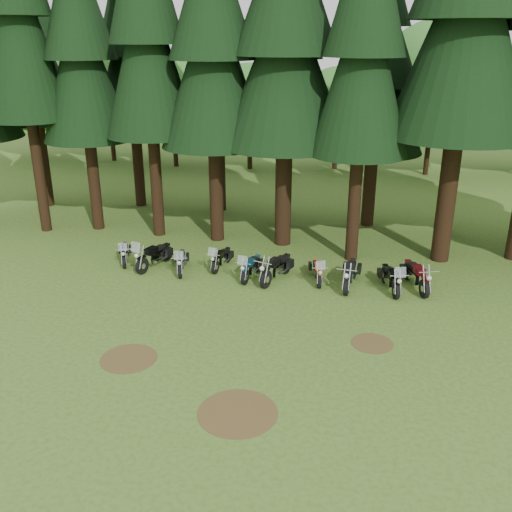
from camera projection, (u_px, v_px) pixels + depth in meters
The scene contains 31 objects.
ground at pixel (236, 337), 19.20m from camera, with size 120.00×120.00×0.00m, color #3B601B.
pine_front_2 at pixel (78, 30), 26.46m from camera, with size 4.32×4.32×16.22m.
pine_front_3 at pixel (145, 10), 25.22m from camera, with size 4.32×4.32×17.57m.
pine_front_4 at pixel (212, 28), 24.82m from camera, with size 4.95×4.95×16.33m.
pine_front_5 at pixel (286, 22), 24.16m from camera, with size 5.81×5.81×16.72m.
pine_front_6 at pixel (366, 20), 22.23m from camera, with size 4.15×4.15×16.75m.
pine_back_0 at pixel (23, 18), 30.29m from camera, with size 5.00×5.00×17.21m.
pine_back_1 at pixel (128, 30), 30.49m from camera, with size 4.52×4.52×16.22m.
pine_back_2 at pixel (216, 29), 29.61m from camera, with size 4.85×4.85×16.30m.
pine_back_3 at pixel (288, 30), 27.55m from camera, with size 4.35×4.35×16.20m.
pine_back_4 at pixel (379, 62), 27.53m from camera, with size 4.94×4.94×13.78m.
pine_back_5 at pixel (472, 28), 25.87m from camera, with size 3.94×3.94×16.33m.
decid_0 at pixel (34, 84), 44.24m from camera, with size 8.00×7.78×10.00m.
decid_1 at pixel (110, 86), 43.58m from camera, with size 7.91×7.69×9.88m.
decid_2 at pixel (176, 100), 41.96m from camera, with size 6.72×6.53×8.40m.
decid_3 at pixel (253, 108), 41.37m from camera, with size 6.12×5.95×7.65m.
decid_4 at pixel (341, 110), 41.33m from camera, with size 5.93×5.76×7.41m.
decid_5 at pixel (441, 86), 38.84m from camera, with size 8.45×8.21×10.56m.
dirt_patch_0 at pixel (129, 358), 17.94m from camera, with size 1.80×1.80×0.01m, color #4C3D1E.
dirt_patch_1 at pixel (372, 343), 18.81m from camera, with size 1.40×1.40×0.01m, color #4C3D1E.
dirt_patch_2 at pixel (238, 413), 15.36m from camera, with size 2.20×2.20×0.01m, color #4C3D1E.
motorcycle_0 at pixel (125, 254), 25.33m from camera, with size 0.97×1.95×1.26m.
motorcycle_1 at pixel (154, 256), 24.77m from camera, with size 1.03×2.39×1.53m.
motorcycle_2 at pixel (181, 262), 24.34m from camera, with size 0.77×2.07×1.31m.
motorcycle_3 at pixel (221, 259), 24.74m from camera, with size 0.53×2.01×1.26m.
motorcycle_4 at pixel (251, 268), 23.73m from camera, with size 0.57×2.15×1.35m.
motorcycle_5 at pixel (276, 269), 23.46m from camera, with size 0.95×2.38×1.00m.
motorcycle_6 at pixel (317, 271), 23.42m from camera, with size 0.68×2.02×1.27m.
motorcycle_7 at pixel (350, 275), 22.90m from camera, with size 0.43×2.44×0.99m.
motorcycle_8 at pixel (391, 279), 22.54m from camera, with size 0.87×2.26×1.43m.
motorcycle_9 at pixel (416, 276), 22.72m from camera, with size 0.93×2.39×1.01m.
Camera 1 is at (4.05, -16.41, 9.54)m, focal length 40.00 mm.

